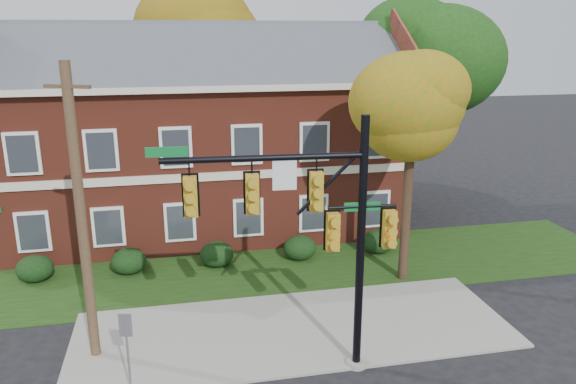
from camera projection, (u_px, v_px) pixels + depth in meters
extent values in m
plane|color=black|center=(301.00, 347.00, 17.25)|extent=(120.00, 120.00, 0.00)
cube|color=gray|center=(294.00, 330.00, 18.18)|extent=(14.00, 5.00, 0.08)
cube|color=#193811|center=(268.00, 268.00, 22.88)|extent=(30.00, 6.00, 0.04)
cube|color=maroon|center=(205.00, 156.00, 27.16)|extent=(18.00, 8.00, 7.00)
cube|color=beige|center=(202.00, 80.00, 26.15)|extent=(18.80, 8.80, 0.24)
cube|color=beige|center=(212.00, 177.00, 23.37)|extent=(18.00, 0.12, 0.35)
ellipsoid|color=black|center=(35.00, 269.00, 21.63)|extent=(1.40, 1.26, 1.05)
ellipsoid|color=black|center=(129.00, 261.00, 22.31)|extent=(1.40, 1.26, 1.05)
ellipsoid|color=black|center=(217.00, 254.00, 23.00)|extent=(1.40, 1.26, 1.05)
ellipsoid|color=black|center=(300.00, 248.00, 23.69)|extent=(1.40, 1.26, 1.05)
ellipsoid|color=black|center=(378.00, 242.00, 24.38)|extent=(1.40, 1.26, 1.05)
cylinder|color=black|center=(406.00, 209.00, 21.19)|extent=(0.36, 0.36, 5.76)
ellipsoid|color=#BD6A10|center=(412.00, 114.00, 20.18)|extent=(4.25, 4.25, 3.60)
ellipsoid|color=#BD6A10|center=(434.00, 98.00, 19.79)|extent=(3.50, 3.50, 3.00)
cylinder|color=black|center=(409.00, 143.00, 30.26)|extent=(0.36, 0.36, 7.04)
ellipsoid|color=#19350E|center=(414.00, 59.00, 29.03)|extent=(5.95, 5.95, 5.04)
ellipsoid|color=#19350E|center=(435.00, 47.00, 28.54)|extent=(4.90, 4.90, 4.20)
cylinder|color=black|center=(213.00, 123.00, 34.78)|extent=(0.36, 0.36, 7.68)
ellipsoid|color=#9A4F0D|center=(210.00, 43.00, 33.44)|extent=(6.46, 6.46, 5.47)
ellipsoid|color=#9A4F0D|center=(226.00, 32.00, 32.92)|extent=(5.32, 5.32, 4.56)
cylinder|color=gray|center=(356.00, 363.00, 16.27)|extent=(0.59, 0.59, 0.17)
cylinder|color=black|center=(361.00, 249.00, 15.27)|extent=(0.24, 0.24, 7.31)
cylinder|color=black|center=(264.00, 158.00, 14.18)|extent=(5.23, 0.49, 0.17)
cylinder|color=black|center=(362.00, 207.00, 14.94)|extent=(1.88, 0.20, 0.08)
cube|color=#B88C1D|center=(191.00, 197.00, 14.19)|extent=(0.48, 0.34, 1.21)
cube|color=#B88C1D|center=(252.00, 194.00, 14.40)|extent=(0.48, 0.34, 1.21)
cube|color=#B88C1D|center=(316.00, 192.00, 14.63)|extent=(0.48, 0.34, 1.21)
cube|color=silver|center=(285.00, 175.00, 14.39)|extent=(0.63, 0.08, 0.78)
cube|color=#0D672B|center=(167.00, 152.00, 13.79)|extent=(1.05, 0.11, 0.25)
cube|color=#B88C1D|center=(333.00, 232.00, 15.02)|extent=(0.48, 0.34, 1.21)
cube|color=#B88C1D|center=(389.00, 229.00, 15.24)|extent=(0.48, 0.34, 1.21)
cube|color=#0D672B|center=(362.00, 207.00, 14.94)|extent=(0.99, 0.10, 0.24)
cylinder|color=#473221|center=(81.00, 219.00, 15.59)|extent=(0.38, 0.38, 8.64)
cube|color=#473221|center=(67.00, 86.00, 14.57)|extent=(1.27, 0.64, 0.10)
cylinder|color=slate|center=(128.00, 354.00, 14.82)|extent=(0.08, 0.08, 2.31)
cube|color=slate|center=(125.00, 325.00, 14.59)|extent=(0.34, 0.12, 0.65)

